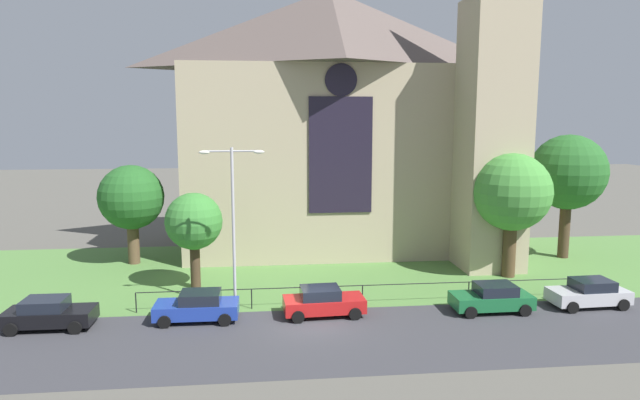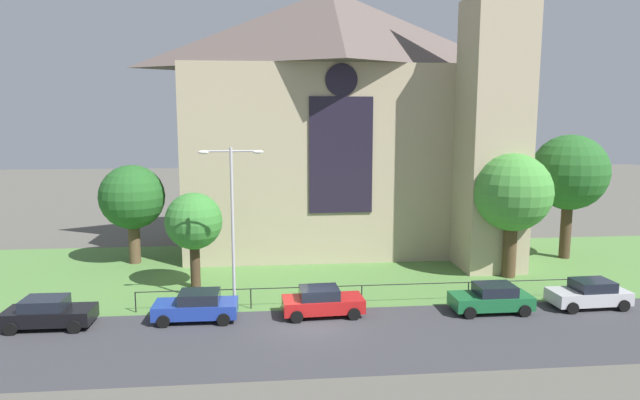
% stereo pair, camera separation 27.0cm
% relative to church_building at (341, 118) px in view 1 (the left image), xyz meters
% --- Properties ---
extents(ground, '(160.00, 160.00, 0.00)m').
position_rel_church_building_xyz_m(ground, '(-3.73, -6.65, -10.27)').
color(ground, '#56544C').
extents(road_asphalt, '(120.00, 8.00, 0.01)m').
position_rel_church_building_xyz_m(road_asphalt, '(-3.73, -18.65, -10.27)').
color(road_asphalt, '#38383D').
rests_on(road_asphalt, ground).
extents(grass_verge, '(120.00, 20.00, 0.01)m').
position_rel_church_building_xyz_m(grass_verge, '(-3.73, -8.65, -10.27)').
color(grass_verge, '#517F3D').
rests_on(grass_verge, ground).
extents(church_building, '(23.20, 16.20, 26.00)m').
position_rel_church_building_xyz_m(church_building, '(0.00, 0.00, 0.00)').
color(church_building, tan).
rests_on(church_building, ground).
extents(iron_railing, '(24.41, 0.07, 1.13)m').
position_rel_church_building_xyz_m(iron_railing, '(-0.77, -14.15, -9.32)').
color(iron_railing, black).
rests_on(iron_railing, ground).
extents(tree_right_far, '(5.46, 5.46, 9.09)m').
position_rel_church_building_xyz_m(tree_right_far, '(15.97, -5.34, -3.98)').
color(tree_right_far, '#423021').
rests_on(tree_right_far, ground).
extents(tree_right_near, '(4.97, 4.97, 8.06)m').
position_rel_church_building_xyz_m(tree_right_near, '(9.71, -9.69, -4.78)').
color(tree_right_near, '#4C3823').
rests_on(tree_right_near, ground).
extents(tree_left_far, '(4.53, 4.53, 7.03)m').
position_rel_church_building_xyz_m(tree_left_far, '(-15.33, -3.71, -5.58)').
color(tree_left_far, brown).
rests_on(tree_left_far, ground).
extents(tree_left_near, '(3.43, 3.43, 5.85)m').
position_rel_church_building_xyz_m(tree_left_near, '(-10.30, -10.04, -6.21)').
color(tree_left_near, '#423021').
rests_on(tree_left_near, ground).
extents(streetlamp_near, '(3.37, 0.26, 8.75)m').
position_rel_church_building_xyz_m(streetlamp_near, '(-7.74, -14.25, -4.75)').
color(streetlamp_near, '#B2B2B7').
rests_on(streetlamp_near, ground).
extents(parked_car_black, '(4.22, 2.07, 1.51)m').
position_rel_church_building_xyz_m(parked_car_black, '(-16.72, -15.91, -9.53)').
color(parked_car_black, black).
rests_on(parked_car_black, ground).
extents(parked_car_blue, '(4.23, 2.07, 1.51)m').
position_rel_church_building_xyz_m(parked_car_blue, '(-9.56, -15.64, -9.53)').
color(parked_car_blue, '#1E3899').
rests_on(parked_car_blue, ground).
extents(parked_car_red, '(4.28, 2.19, 1.51)m').
position_rel_church_building_xyz_m(parked_car_red, '(-3.13, -15.58, -9.53)').
color(parked_car_red, '#B21919').
rests_on(parked_car_red, ground).
extents(parked_car_green, '(4.21, 2.03, 1.51)m').
position_rel_church_building_xyz_m(parked_car_green, '(5.91, -15.94, -9.53)').
color(parked_car_green, '#196033').
rests_on(parked_car_green, ground).
extents(parked_car_silver, '(4.26, 2.13, 1.51)m').
position_rel_church_building_xyz_m(parked_car_silver, '(11.53, -15.73, -9.53)').
color(parked_car_silver, '#B7B7BC').
rests_on(parked_car_silver, ground).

